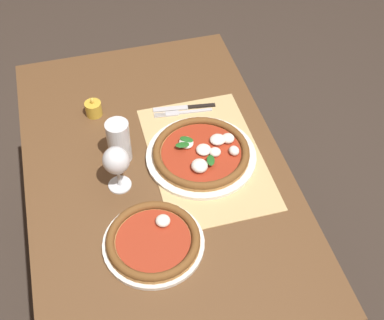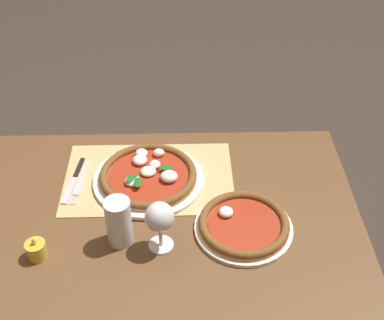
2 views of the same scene
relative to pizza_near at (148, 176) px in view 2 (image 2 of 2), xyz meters
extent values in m
cube|color=brown|center=(0.00, 0.15, -0.04)|extent=(1.26, 0.80, 0.04)
cube|color=brown|center=(-0.57, -0.19, -0.41)|extent=(0.07, 0.07, 0.70)
cube|color=brown|center=(0.57, -0.19, -0.41)|extent=(0.07, 0.07, 0.70)
cube|color=tan|center=(-0.01, -0.01, -0.02)|extent=(0.53, 0.34, 0.00)
cylinder|color=silver|center=(0.00, 0.00, -0.01)|extent=(0.35, 0.35, 0.01)
cylinder|color=#B77F42|center=(0.00, 0.00, 0.00)|extent=(0.30, 0.30, 0.01)
torus|color=brown|center=(0.00, 0.00, 0.01)|extent=(0.30, 0.30, 0.02)
cylinder|color=maroon|center=(0.00, 0.00, 0.00)|extent=(0.25, 0.25, 0.00)
ellipsoid|color=silver|center=(0.00, -0.01, 0.01)|extent=(0.05, 0.05, 0.02)
ellipsoid|color=silver|center=(-0.07, 0.03, 0.02)|extent=(0.05, 0.05, 0.03)
ellipsoid|color=silver|center=(0.04, 0.04, 0.01)|extent=(0.05, 0.05, 0.02)
ellipsoid|color=silver|center=(0.03, -0.06, 0.02)|extent=(0.05, 0.05, 0.03)
ellipsoid|color=silver|center=(0.02, -0.09, 0.02)|extent=(0.04, 0.04, 0.03)
ellipsoid|color=silver|center=(-0.02, -0.04, 0.01)|extent=(0.04, 0.04, 0.02)
ellipsoid|color=silver|center=(-0.03, -0.10, 0.02)|extent=(0.04, 0.03, 0.03)
ellipsoid|color=#1E5B1E|center=(0.05, 0.04, 0.02)|extent=(0.04, 0.05, 0.00)
ellipsoid|color=#1E5B1E|center=(0.03, 0.05, 0.02)|extent=(0.03, 0.05, 0.00)
ellipsoid|color=#1E5B1E|center=(-0.06, -0.01, 0.02)|extent=(0.05, 0.03, 0.00)
cylinder|color=silver|center=(-0.28, 0.22, -0.02)|extent=(0.28, 0.28, 0.01)
cylinder|color=#B77F42|center=(-0.28, 0.22, -0.01)|extent=(0.26, 0.26, 0.01)
torus|color=brown|center=(-0.28, 0.22, 0.00)|extent=(0.26, 0.26, 0.02)
cylinder|color=maroon|center=(-0.28, 0.22, 0.00)|extent=(0.21, 0.21, 0.00)
ellipsoid|color=silver|center=(-0.23, 0.18, 0.01)|extent=(0.04, 0.04, 0.02)
cylinder|color=silver|center=(-0.05, 0.27, -0.02)|extent=(0.07, 0.07, 0.00)
cylinder|color=silver|center=(-0.05, 0.27, 0.01)|extent=(0.01, 0.01, 0.06)
ellipsoid|color=silver|center=(-0.05, 0.27, 0.09)|extent=(0.08, 0.08, 0.08)
ellipsoid|color=#C17019|center=(-0.05, 0.27, 0.08)|extent=(0.07, 0.07, 0.05)
cylinder|color=silver|center=(0.07, 0.25, 0.05)|extent=(0.07, 0.07, 0.15)
cylinder|color=black|center=(0.07, 0.25, 0.04)|extent=(0.07, 0.07, 0.12)
cylinder|color=silver|center=(0.07, 0.25, 0.10)|extent=(0.07, 0.07, 0.02)
cube|color=#B7B7BC|center=(0.21, -0.04, -0.02)|extent=(0.02, 0.12, 0.00)
cube|color=#B7B7BC|center=(0.22, 0.04, -0.02)|extent=(0.03, 0.05, 0.00)
cylinder|color=#B7B7BC|center=(0.23, 0.08, -0.02)|extent=(0.01, 0.04, 0.00)
cylinder|color=#B7B7BC|center=(0.22, 0.08, -0.02)|extent=(0.01, 0.04, 0.00)
cylinder|color=#B7B7BC|center=(0.22, 0.09, -0.02)|extent=(0.01, 0.04, 0.00)
cylinder|color=#B7B7BC|center=(0.21, 0.09, -0.02)|extent=(0.01, 0.04, 0.00)
cube|color=black|center=(0.23, -0.06, -0.02)|extent=(0.03, 0.10, 0.01)
cube|color=#B7B7BC|center=(0.24, 0.04, -0.02)|extent=(0.04, 0.12, 0.00)
cylinder|color=gold|center=(0.29, 0.30, 0.00)|extent=(0.06, 0.06, 0.05)
cylinder|color=silver|center=(0.29, 0.30, -0.01)|extent=(0.04, 0.04, 0.03)
ellipsoid|color=#F9C64C|center=(0.29, 0.30, 0.04)|extent=(0.01, 0.01, 0.02)
camera|label=1|loc=(-1.09, 0.32, 1.22)|focal=50.00mm
camera|label=2|loc=(-0.11, 1.26, 1.10)|focal=50.00mm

